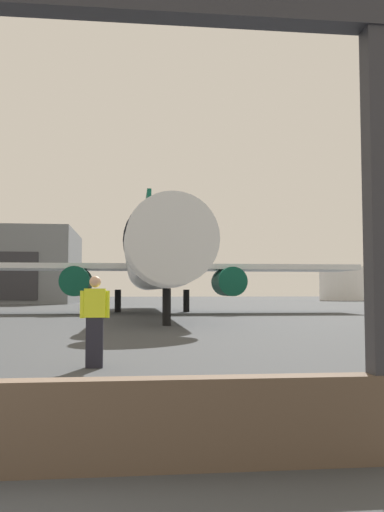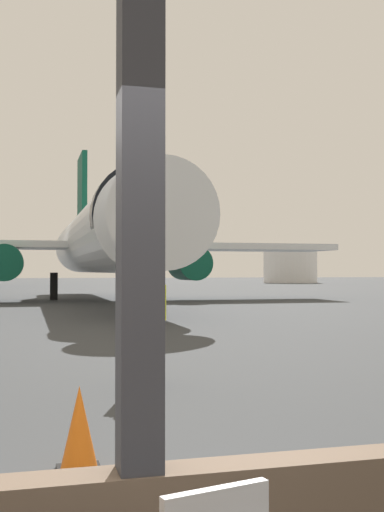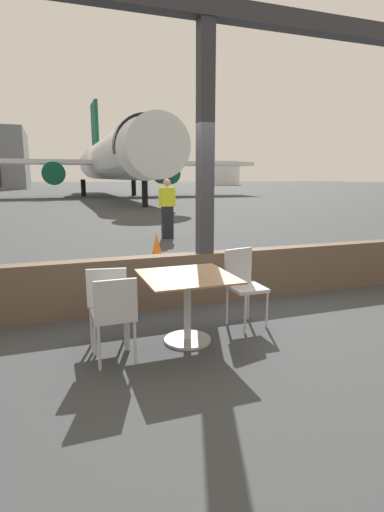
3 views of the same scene
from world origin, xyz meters
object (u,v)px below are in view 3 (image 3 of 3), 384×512
ground_crew_worker (167,208)px  traffic_cone (157,251)px  dining_table (187,298)px  cafe_chair_aisle_left (115,312)px  airplane (113,158)px  fuel_storage_tank (223,173)px  cafe_chair_window_right (108,299)px  cafe_chair_window_left (243,280)px

ground_crew_worker → traffic_cone: size_ratio=2.45×
ground_crew_worker → traffic_cone: (-1.28, -3.68, -0.56)m
dining_table → traffic_cone: 3.69m
cafe_chair_aisle_left → airplane: size_ratio=0.03×
traffic_cone → ground_crew_worker: bearing=70.8°
dining_table → traffic_cone: bearing=80.6°
cafe_chair_aisle_left → fuel_storage_tank: bearing=65.4°
ground_crew_worker → traffic_cone: bearing=-109.2°
ground_crew_worker → cafe_chair_window_right: bearing=-110.7°
dining_table → fuel_storage_tank: bearing=65.8°
dining_table → traffic_cone: size_ratio=1.35×
dining_table → traffic_cone: dining_table is taller
dining_table → cafe_chair_aisle_left: (-0.83, -0.27, 0.03)m
cafe_chair_window_left → fuel_storage_tank: fuel_storage_tank is taller
dining_table → cafe_chair_aisle_left: cafe_chair_aisle_left is taller
traffic_cone → fuel_storage_tank: bearing=65.2°
cafe_chair_window_left → ground_crew_worker: size_ratio=0.54×
ground_crew_worker → fuel_storage_tank: bearing=64.9°
cafe_chair_window_left → cafe_chair_aisle_left: cafe_chair_window_left is taller
airplane → ground_crew_worker: bearing=-95.1°
dining_table → cafe_chair_window_right: size_ratio=1.07×
cafe_chair_window_right → fuel_storage_tank: size_ratio=0.12×
cafe_chair_window_left → ground_crew_worker: ground_crew_worker is taller
cafe_chair_window_left → ground_crew_worker: bearing=81.3°
cafe_chair_window_left → cafe_chair_aisle_left: bearing=-161.7°
cafe_chair_window_left → cafe_chair_window_right: 1.66m
cafe_chair_window_left → cafe_chair_aisle_left: 1.73m
traffic_cone → cafe_chair_window_right: bearing=-112.3°
cafe_chair_window_left → airplane: bearing=84.1°
cafe_chair_window_right → ground_crew_worker: (2.72, 7.20, 0.36)m
cafe_chair_aisle_left → airplane: airplane is taller
cafe_chair_aisle_left → traffic_cone: bearing=69.9°
cafe_chair_aisle_left → fuel_storage_tank: size_ratio=0.11×
cafe_chair_aisle_left → ground_crew_worker: size_ratio=0.50×
ground_crew_worker → fuel_storage_tank: 82.31m
cafe_chair_window_left → cafe_chair_aisle_left: size_ratio=1.08×
cafe_chair_window_left → airplane: size_ratio=0.03×
dining_table → airplane: airplane is taller
fuel_storage_tank → airplane: bearing=-123.1°
airplane → ground_crew_worker: airplane is taller
dining_table → fuel_storage_tank: 89.75m
cafe_chair_window_right → fuel_storage_tank: 89.99m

